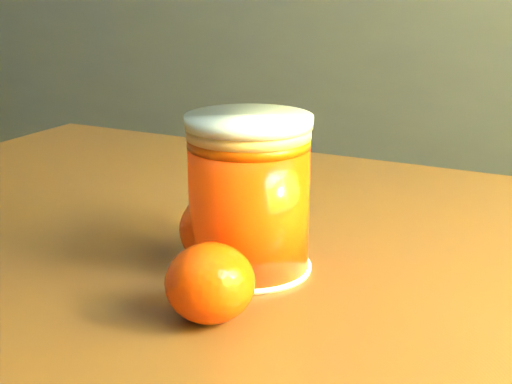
% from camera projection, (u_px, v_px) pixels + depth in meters
% --- Properties ---
extents(kitchen_counter, '(3.15, 0.60, 0.90)m').
position_uv_depth(kitchen_counter, '(231.00, 142.00, 2.17)').
color(kitchen_counter, '#454549').
rests_on(kitchen_counter, ground).
extents(juice_glass, '(0.09, 0.09, 0.11)m').
position_uv_depth(juice_glass, '(249.00, 195.00, 0.50)').
color(juice_glass, '#F73704').
rests_on(juice_glass, table).
extents(orange_front, '(0.08, 0.08, 0.06)m').
position_uv_depth(orange_front, '(224.00, 229.00, 0.51)').
color(orange_front, '#FF3F05').
rests_on(orange_front, table).
extents(orange_back, '(0.06, 0.06, 0.05)m').
position_uv_depth(orange_back, '(210.00, 283.00, 0.43)').
color(orange_back, '#FF3F05').
rests_on(orange_back, table).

